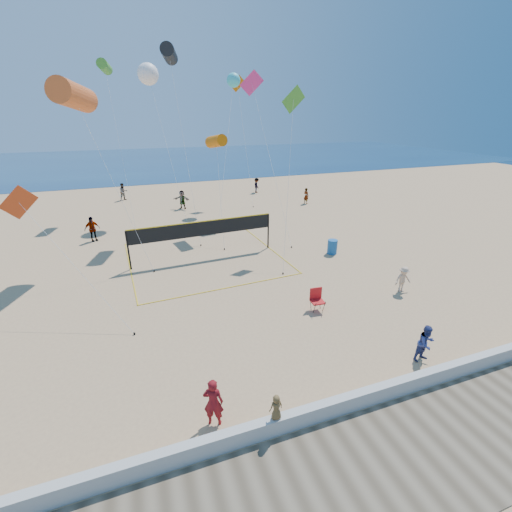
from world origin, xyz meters
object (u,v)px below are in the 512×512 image
object	(u,v)px
trash_barrel	(332,247)
camp_chair	(317,298)
woman	(213,402)
volleyball_net	(203,233)

from	to	relation	value
trash_barrel	camp_chair	bearing A→B (deg)	-127.27
woman	trash_barrel	bearing A→B (deg)	-112.33
trash_barrel	volleyball_net	xyz separation A→B (m)	(-8.14, 2.19, 1.23)
woman	camp_chair	xyz separation A→B (m)	(6.08, 4.68, -0.20)
camp_chair	trash_barrel	bearing A→B (deg)	57.19
woman	volleyball_net	xyz separation A→B (m)	(2.40, 12.74, 0.88)
camp_chair	trash_barrel	world-z (taller)	camp_chair
woman	camp_chair	distance (m)	7.68
camp_chair	volleyball_net	world-z (taller)	volleyball_net
woman	volleyball_net	size ratio (longest dim) A/B	0.17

